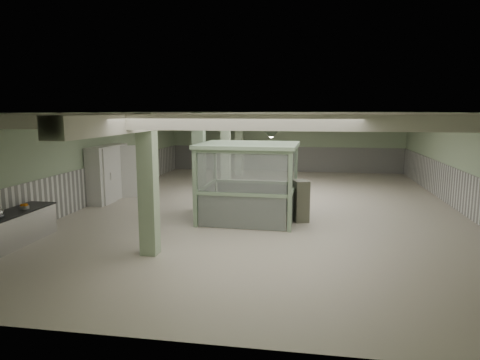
# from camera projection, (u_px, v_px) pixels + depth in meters

# --- Properties ---
(floor) EXTENTS (20.00, 20.00, 0.00)m
(floor) POSITION_uv_depth(u_px,v_px,m) (269.00, 207.00, 16.50)
(floor) COLOR #BCB5A5
(floor) RESTS_ON ground
(ceiling) EXTENTS (14.00, 20.00, 0.02)m
(ceiling) POSITION_uv_depth(u_px,v_px,m) (270.00, 112.00, 15.92)
(ceiling) COLOR silver
(ceiling) RESTS_ON wall_back
(wall_back) EXTENTS (14.00, 0.02, 3.60)m
(wall_back) POSITION_uv_depth(u_px,v_px,m) (285.00, 142.00, 25.95)
(wall_back) COLOR #94A987
(wall_back) RESTS_ON floor
(wall_front) EXTENTS (14.00, 0.02, 3.60)m
(wall_front) POSITION_uv_depth(u_px,v_px,m) (207.00, 235.00, 6.47)
(wall_front) COLOR #94A987
(wall_front) RESTS_ON floor
(wall_left) EXTENTS (0.02, 20.00, 3.60)m
(wall_left) POSITION_uv_depth(u_px,v_px,m) (98.00, 157.00, 17.33)
(wall_left) COLOR #94A987
(wall_left) RESTS_ON floor
(wall_right) EXTENTS (0.02, 20.00, 3.60)m
(wall_right) POSITION_uv_depth(u_px,v_px,m) (467.00, 164.00, 15.08)
(wall_right) COLOR #94A987
(wall_right) RESTS_ON floor
(wainscot_left) EXTENTS (0.05, 19.90, 1.50)m
(wainscot_left) POSITION_uv_depth(u_px,v_px,m) (100.00, 183.00, 17.50)
(wainscot_left) COLOR silver
(wainscot_left) RESTS_ON floor
(wainscot_right) EXTENTS (0.05, 19.90, 1.50)m
(wainscot_right) POSITION_uv_depth(u_px,v_px,m) (464.00, 193.00, 15.26)
(wainscot_right) COLOR silver
(wainscot_right) RESTS_ON floor
(wainscot_back) EXTENTS (13.90, 0.05, 1.50)m
(wainscot_back) POSITION_uv_depth(u_px,v_px,m) (285.00, 159.00, 26.09)
(wainscot_back) COLOR silver
(wainscot_back) RESTS_ON floor
(girder) EXTENTS (0.45, 19.90, 0.40)m
(girder) POSITION_uv_depth(u_px,v_px,m) (205.00, 118.00, 16.36)
(girder) COLOR silver
(girder) RESTS_ON ceiling
(beam_a) EXTENTS (13.90, 0.35, 0.32)m
(beam_a) POSITION_uv_depth(u_px,v_px,m) (235.00, 122.00, 8.64)
(beam_a) COLOR silver
(beam_a) RESTS_ON ceiling
(beam_b) EXTENTS (13.90, 0.35, 0.32)m
(beam_b) POSITION_uv_depth(u_px,v_px,m) (252.00, 120.00, 11.08)
(beam_b) COLOR silver
(beam_b) RESTS_ON ceiling
(beam_c) EXTENTS (13.90, 0.35, 0.32)m
(beam_c) POSITION_uv_depth(u_px,v_px,m) (263.00, 118.00, 13.52)
(beam_c) COLOR silver
(beam_c) RESTS_ON ceiling
(beam_d) EXTENTS (13.90, 0.35, 0.32)m
(beam_d) POSITION_uv_depth(u_px,v_px,m) (270.00, 117.00, 15.95)
(beam_d) COLOR silver
(beam_d) RESTS_ON ceiling
(beam_e) EXTENTS (13.90, 0.35, 0.32)m
(beam_e) POSITION_uv_depth(u_px,v_px,m) (276.00, 116.00, 18.39)
(beam_e) COLOR silver
(beam_e) RESTS_ON ceiling
(beam_f) EXTENTS (13.90, 0.35, 0.32)m
(beam_f) POSITION_uv_depth(u_px,v_px,m) (280.00, 116.00, 20.82)
(beam_f) COLOR silver
(beam_f) RESTS_ON ceiling
(beam_g) EXTENTS (13.90, 0.35, 0.32)m
(beam_g) POSITION_uv_depth(u_px,v_px,m) (283.00, 115.00, 23.26)
(beam_g) COLOR silver
(beam_g) RESTS_ON ceiling
(column_a) EXTENTS (0.42, 0.42, 3.60)m
(column_a) POSITION_uv_depth(u_px,v_px,m) (148.00, 185.00, 10.77)
(column_a) COLOR #A6C09A
(column_a) RESTS_ON floor
(column_b) EXTENTS (0.42, 0.42, 3.60)m
(column_b) POSITION_uv_depth(u_px,v_px,m) (199.00, 162.00, 15.64)
(column_b) COLOR #A6C09A
(column_b) RESTS_ON floor
(column_c) EXTENTS (0.42, 0.42, 3.60)m
(column_c) POSITION_uv_depth(u_px,v_px,m) (226.00, 150.00, 20.51)
(column_c) COLOR #A6C09A
(column_c) RESTS_ON floor
(column_d) EXTENTS (0.42, 0.42, 3.60)m
(column_d) POSITION_uv_depth(u_px,v_px,m) (239.00, 144.00, 24.40)
(column_d) COLOR #A6C09A
(column_d) RESTS_ON floor
(pendant_front) EXTENTS (0.44, 0.44, 0.22)m
(pendant_front) POSITION_uv_depth(u_px,v_px,m) (271.00, 134.00, 11.06)
(pendant_front) COLOR #2C392B
(pendant_front) RESTS_ON ceiling
(pendant_mid) EXTENTS (0.44, 0.44, 0.22)m
(pendant_mid) POSITION_uv_depth(u_px,v_px,m) (284.00, 127.00, 16.42)
(pendant_mid) COLOR #2C392B
(pendant_mid) RESTS_ON ceiling
(pendant_back) EXTENTS (0.44, 0.44, 0.22)m
(pendant_back) POSITION_uv_depth(u_px,v_px,m) (290.00, 123.00, 21.29)
(pendant_back) COLOR #2C392B
(pendant_back) RESTS_ON ceiling
(orange_bowl) EXTENTS (0.33, 0.33, 0.09)m
(orange_bowl) POSITION_uv_depth(u_px,v_px,m) (25.00, 208.00, 12.09)
(orange_bowl) COLOR #B2B2B7
(orange_bowl) RESTS_ON prep_counter
(walkin_cooler) EXTENTS (1.21, 2.55, 2.34)m
(walkin_cooler) POSITION_uv_depth(u_px,v_px,m) (109.00, 172.00, 17.50)
(walkin_cooler) COLOR silver
(walkin_cooler) RESTS_ON floor
(guard_booth) EXTENTS (3.30, 2.82, 2.60)m
(guard_booth) POSITION_uv_depth(u_px,v_px,m) (249.00, 168.00, 14.25)
(guard_booth) COLOR gray
(guard_booth) RESTS_ON floor
(filing_cabinet) EXTENTS (0.62, 0.75, 1.38)m
(filing_cabinet) POSITION_uv_depth(u_px,v_px,m) (301.00, 201.00, 14.25)
(filing_cabinet) COLOR #616352
(filing_cabinet) RESTS_ON floor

